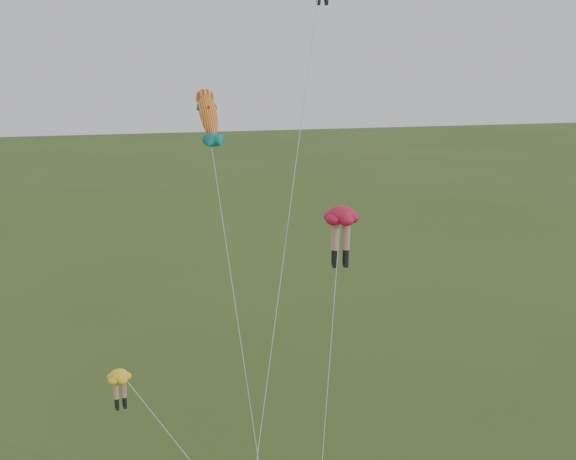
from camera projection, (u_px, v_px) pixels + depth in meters
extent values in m
cube|color=black|center=(319.00, 4.00, 33.70)|extent=(0.20, 0.32, 0.15)
cube|color=black|center=(326.00, 4.00, 33.74)|extent=(0.20, 0.32, 0.15)
cylinder|color=silver|center=(288.00, 221.00, 29.26)|extent=(6.78, 13.54, 24.39)
ellipsoid|color=red|center=(341.00, 215.00, 28.11)|extent=(1.82, 1.82, 0.82)
cylinder|color=tan|center=(335.00, 236.00, 28.33)|extent=(0.36, 0.36, 1.25)
cylinder|color=black|center=(335.00, 256.00, 28.58)|extent=(0.28, 0.28, 0.62)
cube|color=black|center=(334.00, 265.00, 28.69)|extent=(0.25, 0.39, 0.18)
cylinder|color=tan|center=(346.00, 236.00, 28.38)|extent=(0.36, 0.36, 1.25)
cylinder|color=black|center=(346.00, 256.00, 28.63)|extent=(0.28, 0.28, 0.62)
cube|color=black|center=(345.00, 264.00, 28.74)|extent=(0.25, 0.39, 0.18)
cylinder|color=silver|center=(329.00, 374.00, 26.94)|extent=(2.51, 5.41, 13.16)
ellipsoid|color=yellow|center=(119.00, 376.00, 25.37)|extent=(1.17, 1.17, 0.50)
cylinder|color=tan|center=(116.00, 390.00, 25.47)|extent=(0.22, 0.22, 0.76)
cylinder|color=black|center=(117.00, 403.00, 25.62)|extent=(0.17, 0.17, 0.38)
cube|color=black|center=(117.00, 408.00, 25.68)|extent=(0.16, 0.24, 0.11)
cylinder|color=tan|center=(124.00, 388.00, 25.58)|extent=(0.22, 0.22, 0.76)
cylinder|color=black|center=(125.00, 401.00, 25.73)|extent=(0.17, 0.17, 0.38)
cube|color=black|center=(125.00, 406.00, 25.80)|extent=(0.16, 0.24, 0.11)
cylinder|color=silver|center=(190.00, 460.00, 25.84)|extent=(5.19, 2.17, 7.52)
ellipsoid|color=yellow|center=(208.00, 112.00, 29.53)|extent=(1.01, 3.38, 2.63)
sphere|color=yellow|center=(208.00, 112.00, 29.53)|extent=(0.94, 1.28, 1.25)
cone|color=#127B7A|center=(208.00, 112.00, 29.53)|extent=(0.74, 1.16, 1.22)
cone|color=#127B7A|center=(208.00, 112.00, 29.53)|extent=(0.74, 1.16, 1.22)
cone|color=#127B7A|center=(208.00, 112.00, 29.53)|extent=(0.42, 0.65, 0.68)
cone|color=#127B7A|center=(208.00, 112.00, 29.53)|extent=(0.42, 0.65, 0.68)
cone|color=red|center=(208.00, 112.00, 29.53)|extent=(0.46, 0.66, 0.66)
cylinder|color=silver|center=(237.00, 312.00, 28.52)|extent=(1.33, 7.22, 16.98)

